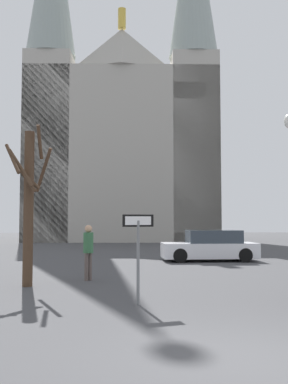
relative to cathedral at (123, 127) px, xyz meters
name	(u,v)px	position (x,y,z in m)	size (l,w,h in m)	color
ground_plane	(257,362)	(1.28, -35.24, -10.62)	(120.00, 120.00, 0.00)	#424244
cathedral	(123,127)	(0.00, 0.00, 0.00)	(17.47, 11.06, 33.42)	#ADA89E
one_way_arrow_sign	(138,244)	(-0.12, -31.10, -9.26)	(0.72, 0.23, 2.04)	slate
bare_tree	(29,201)	(-3.17, -28.15, -8.16)	(1.46, 1.45, 4.68)	#473323
parked_car_near_white	(210,246)	(3.79, -20.61, -9.95)	(4.38, 1.88, 1.44)	silver
pedestrian_walking	(88,247)	(-1.50, -26.98, -9.55)	(0.32, 0.32, 1.75)	#594C47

